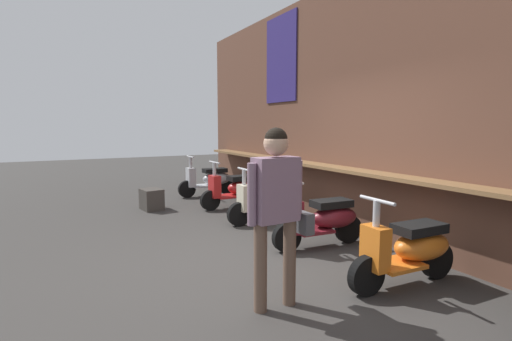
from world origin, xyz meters
name	(u,v)px	position (x,y,z in m)	size (l,w,h in m)	color
ground_plane	(255,259)	(0.00, 0.00, 0.00)	(32.68, 32.68, 0.00)	#383533
market_stall_facade	(379,106)	(0.00, 2.02, 1.95)	(11.67, 0.61, 3.92)	brown
scooter_silver	(210,179)	(-4.35, 1.08, 0.39)	(0.46, 1.40, 0.97)	#B2B5BA
scooter_red	(236,189)	(-2.88, 1.08, 0.39)	(0.47, 1.40, 0.97)	red
scooter_cream	(269,200)	(-1.52, 1.08, 0.39)	(0.46, 1.40, 0.97)	beige
scooter_maroon	(324,219)	(-0.02, 1.08, 0.39)	(0.49, 1.40, 0.97)	maroon
scooter_orange	(410,249)	(1.42, 1.08, 0.39)	(0.46, 1.40, 0.97)	orange
shopper_with_handbag	(277,200)	(1.19, -0.41, 1.01)	(0.27, 0.65, 1.66)	brown
merchandise_crate	(152,199)	(-3.48, -0.50, 0.21)	(0.45, 0.36, 0.41)	#3D3833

